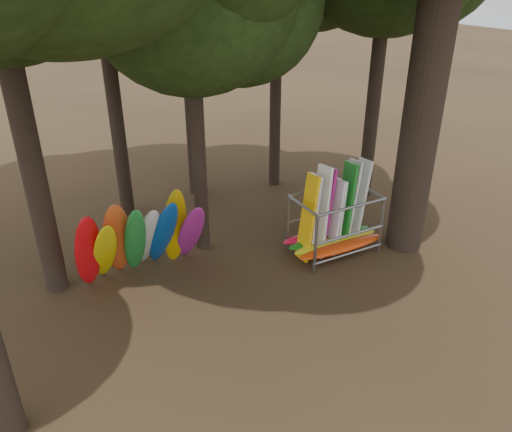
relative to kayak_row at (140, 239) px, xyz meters
name	(u,v)px	position (x,y,z in m)	size (l,w,h in m)	color
ground	(281,280)	(3.40, -2.00, -1.27)	(120.00, 120.00, 0.00)	#47331E
lake	(32,38)	(3.40, 58.00, -1.27)	(160.00, 160.00, 0.00)	gray
kayak_row	(140,239)	(0.00, 0.00, 0.00)	(3.64, 2.14, 2.88)	red
storage_rack	(334,225)	(5.65, -1.34, -0.35)	(3.12, 1.56, 2.87)	gray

